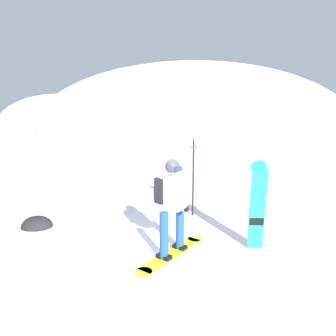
# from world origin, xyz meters

# --- Properties ---
(ground_plane) EXTENTS (300.00, 300.00, 0.00)m
(ground_plane) POSITION_xyz_m (0.00, 0.00, 0.00)
(ground_plane) COLOR white
(ridge_peak_main) EXTENTS (41.80, 37.62, 17.82)m
(ridge_peak_main) POSITION_xyz_m (0.88, 38.62, 0.00)
(ridge_peak_main) COLOR white
(ridge_peak_main) RESTS_ON ground
(ridge_peak_far) EXTENTS (22.30, 20.07, 11.35)m
(ridge_peak_far) POSITION_xyz_m (-22.83, 50.77, 0.00)
(ridge_peak_far) COLOR white
(ridge_peak_far) RESTS_ON ground
(snowboarder_main) EXTENTS (1.11, 1.60, 1.71)m
(snowboarder_main) POSITION_xyz_m (0.44, 0.04, 0.92)
(snowboarder_main) COLOR yellow
(snowboarder_main) RESTS_ON ground
(spare_snowboard) EXTENTS (0.28, 0.16, 1.66)m
(spare_snowboard) POSITION_xyz_m (1.98, 0.34, 0.84)
(spare_snowboard) COLOR #23B7A3
(spare_snowboard) RESTS_ON ground
(piste_marker_near) EXTENTS (0.20, 0.20, 1.94)m
(piste_marker_near) POSITION_xyz_m (0.85, 2.12, 1.10)
(piste_marker_near) COLOR black
(piste_marker_near) RESTS_ON ground
(rock_dark) EXTENTS (0.68, 0.58, 0.48)m
(rock_dark) POSITION_xyz_m (-2.57, 1.12, 0.00)
(rock_dark) COLOR #282628
(rock_dark) RESTS_ON ground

